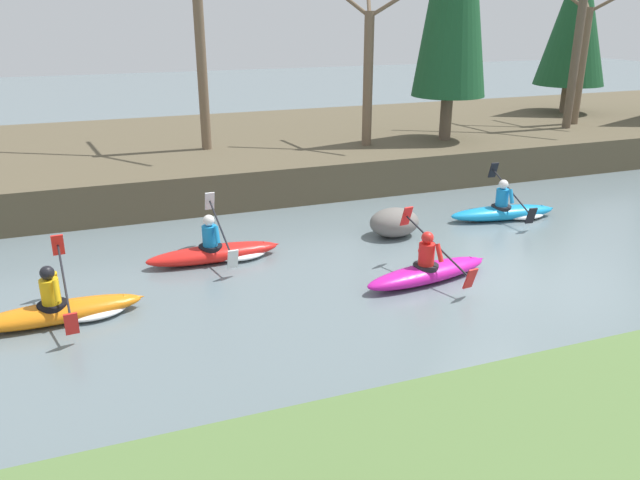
{
  "coord_description": "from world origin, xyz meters",
  "views": [
    {
      "loc": [
        -7.28,
        -9.06,
        4.84
      ],
      "look_at": [
        -3.25,
        1.79,
        0.55
      ],
      "focal_mm": 35.0,
      "sensor_mm": 36.0,
      "label": 1
    }
  ],
  "objects_px": {
    "kayaker_lead": "(507,211)",
    "boulder_midstream": "(394,222)",
    "kayaker_far_back": "(64,310)",
    "kayaker_trailing": "(219,252)",
    "kayaker_middle": "(429,270)"
  },
  "relations": [
    {
      "from": "kayaker_middle",
      "to": "kayaker_trailing",
      "type": "bearing_deg",
      "value": 136.36
    },
    {
      "from": "kayaker_lead",
      "to": "boulder_midstream",
      "type": "xyz_separation_m",
      "value": [
        -3.14,
        -0.13,
        0.13
      ]
    },
    {
      "from": "kayaker_lead",
      "to": "kayaker_middle",
      "type": "height_order",
      "value": "same"
    },
    {
      "from": "kayaker_lead",
      "to": "kayaker_trailing",
      "type": "relative_size",
      "value": 1.01
    },
    {
      "from": "kayaker_lead",
      "to": "kayaker_far_back",
      "type": "distance_m",
      "value": 10.28
    },
    {
      "from": "kayaker_lead",
      "to": "kayaker_middle",
      "type": "xyz_separation_m",
      "value": [
        -3.67,
        -2.61,
        0.02
      ]
    },
    {
      "from": "kayaker_lead",
      "to": "boulder_midstream",
      "type": "relative_size",
      "value": 2.43
    },
    {
      "from": "kayaker_trailing",
      "to": "boulder_midstream",
      "type": "relative_size",
      "value": 2.42
    },
    {
      "from": "kayaker_lead",
      "to": "kayaker_middle",
      "type": "distance_m",
      "value": 4.51
    },
    {
      "from": "kayaker_far_back",
      "to": "kayaker_middle",
      "type": "bearing_deg",
      "value": -10.43
    },
    {
      "from": "kayaker_lead",
      "to": "boulder_midstream",
      "type": "height_order",
      "value": "kayaker_lead"
    },
    {
      "from": "kayaker_lead",
      "to": "kayaker_far_back",
      "type": "height_order",
      "value": "same"
    },
    {
      "from": "kayaker_middle",
      "to": "kayaker_far_back",
      "type": "bearing_deg",
      "value": 164.73
    },
    {
      "from": "kayaker_trailing",
      "to": "boulder_midstream",
      "type": "height_order",
      "value": "kayaker_trailing"
    },
    {
      "from": "kayaker_middle",
      "to": "kayaker_trailing",
      "type": "relative_size",
      "value": 1.01
    }
  ]
}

